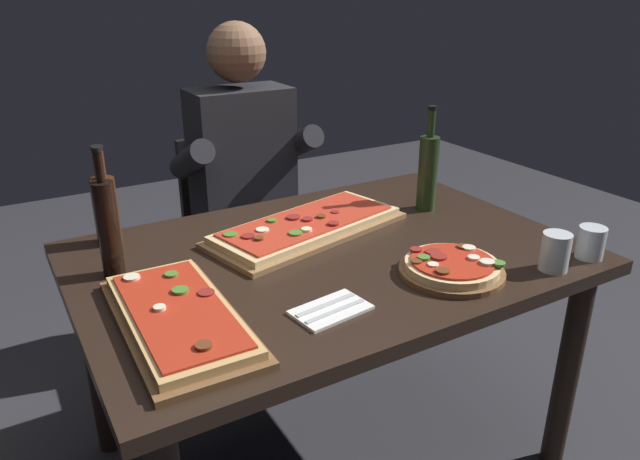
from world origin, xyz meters
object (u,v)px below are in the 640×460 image
Objects in this scene: wine_bottle_dark at (108,227)px; seated_diner at (247,180)px; pizza_round_far at (452,267)px; oil_bottle_amber at (428,171)px; tumbler_far_side at (555,252)px; pizza_rectangular_front at (307,226)px; vinegar_bottle_green at (105,207)px; dining_table at (329,281)px; diner_chair at (239,230)px; tumbler_near_camera at (591,244)px; pizza_rectangular_left at (179,317)px.

wine_bottle_dark is 0.86m from seated_diner.
oil_bottle_amber reaches higher than pizza_round_far.
pizza_round_far is at bearing 155.41° from tumbler_far_side.
seated_diner reaches higher than pizza_rectangular_front.
vinegar_bottle_green is 0.70m from seated_diner.
oil_bottle_amber is at bearing 89.26° from tumbler_far_side.
pizza_round_far is at bearing -42.66° from vinegar_bottle_green.
dining_table is at bearing 125.78° from pizza_round_far.
oil_bottle_amber is 0.54m from tumbler_far_side.
seated_diner reaches higher than wine_bottle_dark.
tumbler_far_side is at bearing -51.56° from pizza_rectangular_front.
tumbler_far_side is at bearing -72.84° from diner_chair.
tumbler_far_side is at bearing -41.14° from dining_table.
tumbler_near_camera is at bearing -66.80° from diner_chair.
pizza_rectangular_left reaches higher than dining_table.
diner_chair is at bearing 90.00° from seated_diner.
diner_chair is at bearing 118.77° from oil_bottle_amber.
pizza_rectangular_left is at bearing 167.86° from tumbler_near_camera.
dining_table is at bearing -16.41° from wine_bottle_dark.
pizza_rectangular_left is 0.56m from vinegar_bottle_green.
tumbler_near_camera is at bearing 0.45° from tumbler_far_side.
wine_bottle_dark is 1.03m from oil_bottle_amber.
seated_diner reaches higher than vinegar_bottle_green.
seated_diner is at bearing -90.00° from diner_chair.
vinegar_bottle_green is 3.23× the size of tumbler_near_camera.
dining_table is 0.74m from tumbler_near_camera.
seated_diner is at bearing 84.54° from pizza_rectangular_front.
pizza_rectangular_left is at bearing -122.22° from seated_diner.
oil_bottle_amber reaches higher than pizza_rectangular_left.
tumbler_far_side is (0.95, -0.24, 0.03)m from pizza_rectangular_left.
pizza_rectangular_front is 0.51× the size of seated_diner.
tumbler_far_side is (1.02, -0.57, -0.08)m from wine_bottle_dark.
seated_diner is (0.57, 0.90, -0.02)m from pizza_rectangular_left.
pizza_rectangular_left is 5.11× the size of tumbler_far_side.
wine_bottle_dark reaches higher than tumbler_far_side.
pizza_rectangular_front is at bearing -95.46° from seated_diner.
pizza_rectangular_front is 0.60m from pizza_rectangular_left.
diner_chair is (-0.54, 1.26, -0.29)m from tumbler_near_camera.
tumbler_near_camera is (0.61, -0.40, 0.14)m from dining_table.
pizza_rectangular_front is at bearing 177.32° from oil_bottle_amber.
oil_bottle_amber is 1.19× the size of vinegar_bottle_green.
pizza_round_far is at bearing -54.22° from dining_table.
pizza_rectangular_front is 0.47m from oil_bottle_amber.
diner_chair is (0.07, 0.86, -0.16)m from dining_table.
tumbler_near_camera is 0.10× the size of diner_chair.
pizza_rectangular_front is 1.27× the size of pizza_rectangular_left.
pizza_rectangular_left is (-0.49, -0.16, 0.11)m from dining_table.
pizza_rectangular_front is 0.78× the size of diner_chair.
vinegar_bottle_green is 0.34× the size of diner_chair.
tumbler_far_side is (0.46, -0.40, 0.15)m from dining_table.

